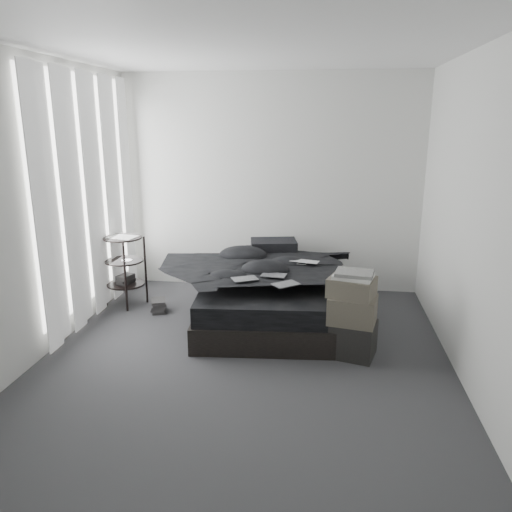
# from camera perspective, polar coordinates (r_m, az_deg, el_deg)

# --- Properties ---
(floor) EXTENTS (3.60, 4.20, 0.01)m
(floor) POSITION_cam_1_polar(r_m,az_deg,el_deg) (4.47, -1.43, -12.06)
(floor) COLOR #353538
(floor) RESTS_ON ground
(ceiling) EXTENTS (3.60, 4.20, 0.01)m
(ceiling) POSITION_cam_1_polar(r_m,az_deg,el_deg) (4.00, -1.69, 23.16)
(ceiling) COLOR white
(ceiling) RESTS_ON ground
(wall_back) EXTENTS (3.60, 0.01, 2.60)m
(wall_back) POSITION_cam_1_polar(r_m,az_deg,el_deg) (6.09, 1.68, 8.22)
(wall_back) COLOR silver
(wall_back) RESTS_ON ground
(wall_front) EXTENTS (3.60, 0.01, 2.60)m
(wall_front) POSITION_cam_1_polar(r_m,az_deg,el_deg) (2.07, -11.07, -6.38)
(wall_front) COLOR silver
(wall_front) RESTS_ON ground
(wall_left) EXTENTS (0.01, 4.20, 2.60)m
(wall_left) POSITION_cam_1_polar(r_m,az_deg,el_deg) (4.68, -23.95, 4.73)
(wall_left) COLOR silver
(wall_left) RESTS_ON ground
(wall_right) EXTENTS (0.01, 4.20, 2.60)m
(wall_right) POSITION_cam_1_polar(r_m,az_deg,el_deg) (4.15, 23.86, 3.54)
(wall_right) COLOR silver
(wall_right) RESTS_ON ground
(window_left) EXTENTS (0.02, 2.00, 2.30)m
(window_left) POSITION_cam_1_polar(r_m,az_deg,el_deg) (5.44, -18.93, 7.07)
(window_left) COLOR white
(window_left) RESTS_ON wall_left
(curtain_left) EXTENTS (0.06, 2.12, 2.48)m
(curtain_left) POSITION_cam_1_polar(r_m,az_deg,el_deg) (5.42, -18.39, 6.35)
(curtain_left) COLOR white
(curtain_left) RESTS_ON wall_left
(bed) EXTENTS (1.55, 1.96, 0.25)m
(bed) POSITION_cam_1_polar(r_m,az_deg,el_deg) (5.32, 1.60, -5.91)
(bed) COLOR black
(bed) RESTS_ON floor
(mattress) EXTENTS (1.49, 1.90, 0.20)m
(mattress) POSITION_cam_1_polar(r_m,az_deg,el_deg) (5.25, 1.62, -3.61)
(mattress) COLOR black
(mattress) RESTS_ON bed
(duvet) EXTENTS (1.49, 1.69, 0.22)m
(duvet) POSITION_cam_1_polar(r_m,az_deg,el_deg) (5.14, 1.62, -1.59)
(duvet) COLOR black
(duvet) RESTS_ON mattress
(pillow_lower) EXTENTS (0.59, 0.42, 0.13)m
(pillow_lower) POSITION_cam_1_polar(r_m,az_deg,el_deg) (5.89, 1.41, 0.17)
(pillow_lower) COLOR black
(pillow_lower) RESTS_ON mattress
(pillow_upper) EXTENTS (0.58, 0.45, 0.12)m
(pillow_upper) POSITION_cam_1_polar(r_m,az_deg,el_deg) (5.84, 2.03, 1.26)
(pillow_upper) COLOR black
(pillow_upper) RESTS_ON pillow_lower
(laptop) EXTENTS (0.33, 0.26, 0.02)m
(laptop) POSITION_cam_1_polar(r_m,az_deg,el_deg) (5.19, 5.44, -0.09)
(laptop) COLOR silver
(laptop) RESTS_ON duvet
(comic_a) EXTENTS (0.28, 0.24, 0.01)m
(comic_a) POSITION_cam_1_polar(r_m,az_deg,el_deg) (4.69, -1.30, -1.84)
(comic_a) COLOR black
(comic_a) RESTS_ON duvet
(comic_b) EXTENTS (0.25, 0.18, 0.01)m
(comic_b) POSITION_cam_1_polar(r_m,az_deg,el_deg) (4.80, 2.05, -1.36)
(comic_b) COLOR black
(comic_b) RESTS_ON duvet
(comic_c) EXTENTS (0.28, 0.27, 0.01)m
(comic_c) POSITION_cam_1_polar(r_m,az_deg,el_deg) (4.54, 3.45, -2.29)
(comic_c) COLOR black
(comic_c) RESTS_ON duvet
(side_stand) EXTENTS (0.56, 0.56, 0.78)m
(side_stand) POSITION_cam_1_polar(r_m,az_deg,el_deg) (5.84, -14.74, -1.72)
(side_stand) COLOR black
(side_stand) RESTS_ON floor
(papers) EXTENTS (0.34, 0.28, 0.02)m
(papers) POSITION_cam_1_polar(r_m,az_deg,el_deg) (5.73, -15.01, 2.07)
(papers) COLOR white
(papers) RESTS_ON side_stand
(floor_books) EXTENTS (0.21, 0.25, 0.15)m
(floor_books) POSITION_cam_1_polar(r_m,az_deg,el_deg) (5.63, -11.08, -5.56)
(floor_books) COLOR black
(floor_books) RESTS_ON floor
(box_lower) EXTENTS (0.50, 0.44, 0.32)m
(box_lower) POSITION_cam_1_polar(r_m,az_deg,el_deg) (4.61, 10.70, -9.23)
(box_lower) COLOR black
(box_lower) RESTS_ON floor
(box_mid) EXTENTS (0.46, 0.39, 0.24)m
(box_mid) POSITION_cam_1_polar(r_m,az_deg,el_deg) (4.49, 10.97, -6.04)
(box_mid) COLOR #524D41
(box_mid) RESTS_ON box_lower
(box_upper) EXTENTS (0.46, 0.41, 0.17)m
(box_upper) POSITION_cam_1_polar(r_m,az_deg,el_deg) (4.43, 10.89, -3.49)
(box_upper) COLOR #524D41
(box_upper) RESTS_ON box_mid
(art_book_white) EXTENTS (0.39, 0.34, 0.03)m
(art_book_white) POSITION_cam_1_polar(r_m,az_deg,el_deg) (4.40, 11.08, -2.27)
(art_book_white) COLOR silver
(art_book_white) RESTS_ON box_upper
(art_book_snake) EXTENTS (0.36, 0.30, 0.03)m
(art_book_snake) POSITION_cam_1_polar(r_m,az_deg,el_deg) (4.38, 11.19, -1.93)
(art_book_snake) COLOR silver
(art_book_snake) RESTS_ON art_book_white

